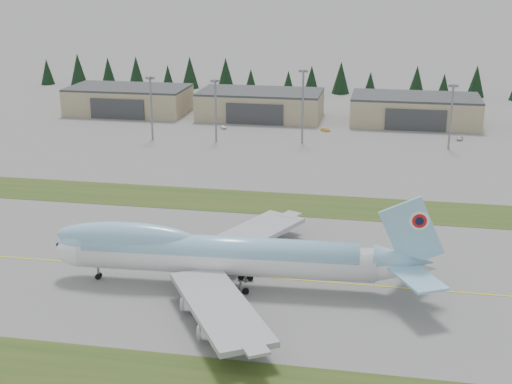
% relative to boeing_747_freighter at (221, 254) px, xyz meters
% --- Properties ---
extents(ground, '(7000.00, 7000.00, 0.00)m').
position_rel_boeing_747_freighter_xyz_m(ground, '(-5.47, 5.24, -6.42)').
color(ground, slate).
rests_on(ground, ground).
extents(grass_strip_near, '(400.00, 14.00, 0.08)m').
position_rel_boeing_747_freighter_xyz_m(grass_strip_near, '(-5.47, -32.76, -6.42)').
color(grass_strip_near, '#2E4B1A').
rests_on(grass_strip_near, ground).
extents(grass_strip_far, '(400.00, 18.00, 0.08)m').
position_rel_boeing_747_freighter_xyz_m(grass_strip_far, '(-5.47, 50.24, -6.42)').
color(grass_strip_far, '#2E4B1A').
rests_on(grass_strip_far, ground).
extents(taxiway_line_main, '(400.00, 0.40, 0.02)m').
position_rel_boeing_747_freighter_xyz_m(taxiway_line_main, '(-5.47, 5.24, -6.42)').
color(taxiway_line_main, yellow).
rests_on(taxiway_line_main, ground).
extents(boeing_747_freighter, '(73.73, 63.79, 19.48)m').
position_rel_boeing_747_freighter_xyz_m(boeing_747_freighter, '(0.00, 0.00, 0.00)').
color(boeing_747_freighter, white).
rests_on(boeing_747_freighter, ground).
extents(hangar_left, '(48.00, 26.60, 10.80)m').
position_rel_boeing_747_freighter_xyz_m(hangar_left, '(-75.47, 155.13, -1.03)').
color(hangar_left, tan).
rests_on(hangar_left, ground).
extents(hangar_center, '(48.00, 26.60, 10.80)m').
position_rel_boeing_747_freighter_xyz_m(hangar_center, '(-20.47, 155.13, -1.03)').
color(hangar_center, tan).
rests_on(hangar_center, ground).
extents(hangar_right, '(48.00, 26.60, 10.80)m').
position_rel_boeing_747_freighter_xyz_m(hangar_right, '(39.53, 155.13, -1.03)').
color(hangar_right, tan).
rests_on(hangar_right, ground).
extents(floodlight_masts, '(149.17, 8.89, 24.85)m').
position_rel_boeing_747_freighter_xyz_m(floodlight_masts, '(12.78, 115.16, 9.10)').
color(floodlight_masts, gray).
rests_on(floodlight_masts, ground).
extents(service_vehicle_a, '(3.30, 3.99, 1.28)m').
position_rel_boeing_747_freighter_xyz_m(service_vehicle_a, '(-30.60, 132.71, -6.42)').
color(service_vehicle_a, white).
rests_on(service_vehicle_a, ground).
extents(service_vehicle_b, '(3.79, 2.53, 1.18)m').
position_rel_boeing_747_freighter_xyz_m(service_vehicle_b, '(7.20, 135.62, -6.42)').
color(service_vehicle_b, gold).
rests_on(service_vehicle_b, ground).
extents(service_vehicle_c, '(2.58, 4.93, 1.36)m').
position_rel_boeing_747_freighter_xyz_m(service_vehicle_c, '(54.57, 130.66, -6.42)').
color(service_vehicle_c, silver).
rests_on(service_vehicle_c, ground).
extents(conifer_belt, '(274.46, 14.57, 15.79)m').
position_rel_boeing_747_freighter_xyz_m(conifer_belt, '(-19.40, 217.23, 0.56)').
color(conifer_belt, black).
rests_on(conifer_belt, ground).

